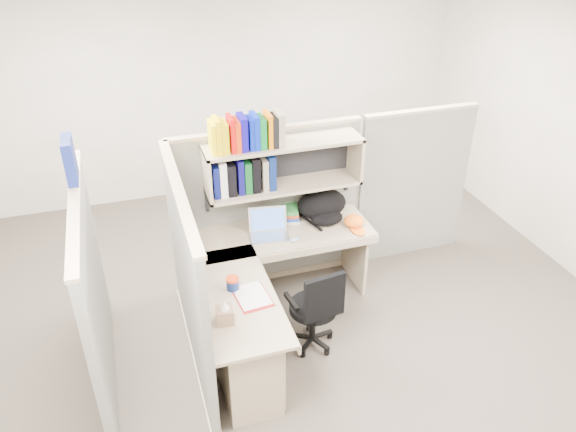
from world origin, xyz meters
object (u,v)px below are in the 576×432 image
object	(u,v)px
snack_canister	(233,283)
task_chair	(315,320)
desk	(260,327)
backpack	(324,207)
laptop	(269,225)

from	to	relation	value
snack_canister	task_chair	xyz separation A→B (m)	(0.67, -0.09, -0.48)
desk	task_chair	size ratio (longest dim) A/B	2.04
backpack	task_chair	world-z (taller)	backpack
desk	laptop	size ratio (longest dim) A/B	5.06
desk	backpack	world-z (taller)	backpack
laptop	task_chair	distance (m)	0.93
backpack	snack_canister	world-z (taller)	backpack
laptop	snack_canister	world-z (taller)	laptop
desk	laptop	bearing A→B (deg)	68.72
backpack	snack_canister	bearing A→B (deg)	-143.64
desk	task_chair	world-z (taller)	task_chair
desk	laptop	world-z (taller)	laptop
backpack	laptop	bearing A→B (deg)	-166.68
backpack	snack_canister	distance (m)	1.31
desk	snack_canister	distance (m)	0.42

